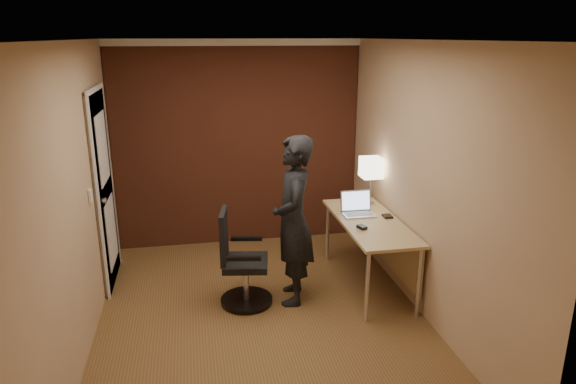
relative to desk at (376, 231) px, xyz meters
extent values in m
plane|color=brown|center=(-1.25, -0.45, -0.60)|extent=(4.00, 4.00, 0.00)
plane|color=white|center=(-1.25, -0.45, 1.90)|extent=(4.00, 4.00, 0.00)
plane|color=tan|center=(-1.25, 1.55, 0.65)|extent=(3.00, 0.00, 3.00)
plane|color=tan|center=(-1.25, -2.45, 0.65)|extent=(3.00, 0.00, 3.00)
plane|color=tan|center=(-2.75, -0.45, 0.65)|extent=(0.00, 4.00, 4.00)
plane|color=tan|center=(0.25, -0.45, 0.65)|extent=(0.00, 4.00, 4.00)
cube|color=brown|center=(-1.25, 1.52, 0.65)|extent=(2.98, 0.06, 2.50)
cube|color=silver|center=(-1.25, 1.51, 1.86)|extent=(3.00, 0.08, 0.08)
cube|color=silver|center=(-1.25, -2.41, 1.86)|extent=(3.00, 0.08, 0.08)
cube|color=silver|center=(-2.71, -0.45, 1.86)|extent=(0.08, 4.00, 0.08)
cube|color=silver|center=(0.21, -0.45, 1.86)|extent=(0.08, 4.00, 0.08)
cube|color=silver|center=(-2.73, 0.65, 0.40)|extent=(0.05, 0.82, 2.02)
cube|color=silver|center=(-2.71, 0.65, 0.40)|extent=(0.02, 0.92, 2.12)
cylinder|color=silver|center=(-2.68, 0.32, 0.40)|extent=(0.05, 0.05, 0.05)
cube|color=silver|center=(-2.74, 0.00, 0.55)|extent=(0.02, 0.08, 0.12)
cube|color=#D2B579|center=(-0.07, 0.00, 0.11)|extent=(0.60, 1.50, 0.03)
cube|color=#D2B579|center=(0.21, 0.00, -0.17)|extent=(0.02, 1.38, 0.54)
cylinder|color=silver|center=(-0.32, -0.69, -0.25)|extent=(0.04, 0.04, 0.70)
cylinder|color=silver|center=(-0.32, 0.69, -0.25)|extent=(0.04, 0.04, 0.70)
cylinder|color=silver|center=(0.18, -0.69, -0.25)|extent=(0.04, 0.04, 0.70)
cylinder|color=silver|center=(0.18, 0.69, -0.25)|extent=(0.04, 0.04, 0.70)
cube|color=silver|center=(0.10, 0.49, 0.14)|extent=(0.11, 0.11, 0.01)
cylinder|color=silver|center=(0.10, 0.49, 0.29)|extent=(0.01, 0.01, 0.30)
cube|color=white|center=(0.10, 0.49, 0.55)|extent=(0.22, 0.22, 0.22)
cube|color=silver|center=(-0.13, 0.17, 0.14)|extent=(0.33, 0.23, 0.01)
cube|color=silver|center=(-0.13, 0.29, 0.25)|extent=(0.33, 0.06, 0.22)
cube|color=#B2CCF2|center=(-0.13, 0.28, 0.25)|extent=(0.30, 0.05, 0.19)
cube|color=gray|center=(-0.13, 0.16, 0.14)|extent=(0.28, 0.13, 0.00)
cube|color=black|center=(-0.23, -0.21, 0.14)|extent=(0.09, 0.11, 0.03)
cube|color=black|center=(0.14, 0.05, 0.14)|extent=(0.09, 0.11, 0.02)
cylinder|color=black|center=(-1.37, -0.14, -0.57)|extent=(0.51, 0.51, 0.03)
cylinder|color=silver|center=(-1.37, -0.14, -0.37)|extent=(0.05, 0.05, 0.38)
cube|color=black|center=(-1.37, -0.14, -0.17)|extent=(0.48, 0.48, 0.06)
cube|color=black|center=(-1.56, -0.10, 0.11)|extent=(0.11, 0.39, 0.50)
cube|color=black|center=(-1.33, 0.10, -0.02)|extent=(0.31, 0.10, 0.04)
cube|color=black|center=(-1.40, -0.37, -0.02)|extent=(0.31, 0.10, 0.04)
imported|color=black|center=(-0.90, -0.14, 0.23)|extent=(0.49, 0.66, 1.66)
camera|label=1|loc=(-1.82, -4.67, 1.93)|focal=32.00mm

